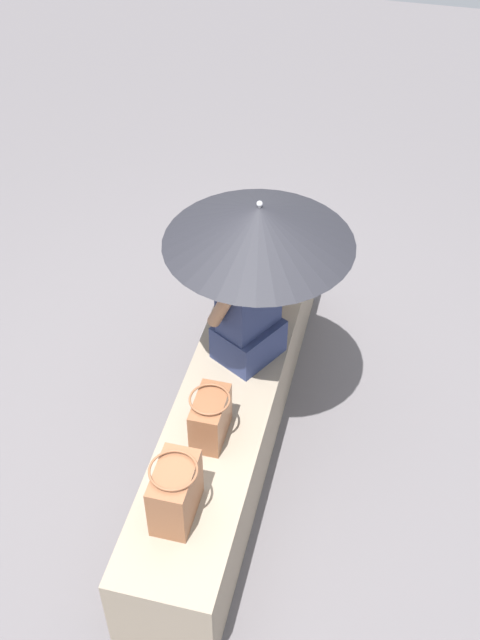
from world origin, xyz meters
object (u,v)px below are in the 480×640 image
Objects in this scene: handbag_black at (210,417)px; tote_bag_canvas at (175,492)px; parasol at (259,225)px; person_seated at (249,302)px; shoulder_bag_spare at (261,282)px; magazine at (279,264)px.

tote_bag_canvas is at bearing 176.36° from handbag_black.
parasol is 1.34m from tote_bag_canvas.
person_seated is at bearing -4.11° from tote_bag_canvas.
handbag_black is at bearing 172.15° from parasol.
parasol reaches higher than handbag_black.
tote_bag_canvas is at bearing 175.89° from person_seated.
magazine is at bearing -4.60° from shoulder_bag_spare.
handbag_black is 0.86× the size of shoulder_bag_spare.
tote_bag_canvas reaches higher than magazine.
magazine is at bearing 2.72° from parasol.
handbag_black reaches higher than magazine.
person_seated is 0.50m from shoulder_bag_spare.
parasol is 1.17m from magazine.
magazine is at bearing -2.06° from handbag_black.
parasol is 3.13× the size of shoulder_bag_spare.
person_seated is 3.24× the size of handbag_black.
shoulder_bag_spare is at bearing -1.93° from tote_bag_canvas.
shoulder_bag_spare is at bearing 9.44° from parasol.
shoulder_bag_spare is (0.41, 0.07, -0.71)m from parasol.
parasol reaches higher than magazine.
magazine is (0.38, -0.03, -0.15)m from shoulder_bag_spare.
handbag_black is (-0.65, 0.09, -0.74)m from parasol.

